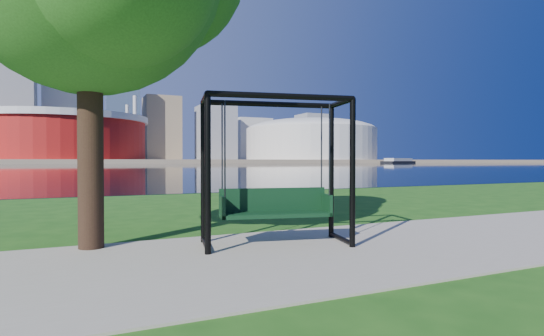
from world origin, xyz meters
TOP-DOWN VIEW (x-y plane):
  - ground at (0.00, 0.00)m, footprint 900.00×900.00m
  - path at (0.00, -0.50)m, footprint 120.00×4.00m
  - river at (0.00, 102.00)m, footprint 900.00×180.00m
  - far_bank at (0.00, 306.00)m, footprint 900.00×228.00m
  - stadium at (-10.00, 235.00)m, footprint 83.00×83.00m
  - arena at (135.00, 235.00)m, footprint 84.00×84.00m
  - skyline at (-4.27, 319.39)m, footprint 392.00×66.00m
  - swing at (0.42, 0.26)m, footprint 2.60×1.52m
  - barge at (162.65, 183.27)m, footprint 28.53×17.03m

SIDE VIEW (x-z plane):
  - ground at x=0.00m, z-range 0.00..0.00m
  - river at x=0.00m, z-range 0.00..0.02m
  - path at x=0.00m, z-range 0.00..0.03m
  - far_bank at x=0.00m, z-range 0.00..2.00m
  - swing at x=0.42m, z-range -0.04..2.45m
  - barge at x=162.65m, z-range -0.13..2.65m
  - stadium at x=-10.00m, z-range -1.77..30.23m
  - arena at x=135.00m, z-range 2.59..29.15m
  - skyline at x=-4.27m, z-range -12.36..84.14m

